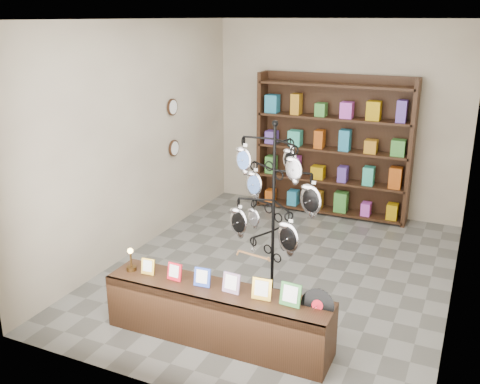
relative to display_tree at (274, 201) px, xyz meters
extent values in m
plane|color=slate|center=(-0.17, 0.71, -1.18)|extent=(5.00, 5.00, 0.00)
plane|color=#C1B79B|center=(-0.17, 3.21, 0.32)|extent=(4.00, 0.00, 4.00)
plane|color=#C1B79B|center=(-0.17, -1.79, 0.32)|extent=(4.00, 0.00, 4.00)
plane|color=#C1B79B|center=(-2.17, 0.71, 0.32)|extent=(0.00, 5.00, 5.00)
plane|color=#C1B79B|center=(1.83, 0.71, 0.32)|extent=(0.00, 5.00, 5.00)
plane|color=white|center=(-0.17, 0.71, 1.82)|extent=(5.00, 5.00, 0.00)
cylinder|color=black|center=(0.00, 0.00, -1.16)|extent=(0.51, 0.51, 0.03)
cylinder|color=black|center=(0.00, 0.00, -0.18)|extent=(0.04, 0.04, 1.98)
sphere|color=black|center=(0.00, 0.00, 0.83)|extent=(0.07, 0.07, 0.07)
ellipsoid|color=silver|center=(0.05, 0.20, -0.55)|extent=(0.11, 0.06, 0.21)
cube|color=#C08050|center=(-0.12, -0.26, -0.54)|extent=(0.37, 0.08, 0.04)
cube|color=black|center=(-0.20, -0.95, -0.90)|extent=(2.26, 0.48, 0.55)
cube|color=gold|center=(-0.97, -0.96, -0.54)|extent=(0.14, 0.05, 0.16)
cube|color=red|center=(-0.66, -0.95, -0.53)|extent=(0.15, 0.06, 0.17)
cube|color=#263FA5|center=(-0.35, -0.95, -0.53)|extent=(0.16, 0.06, 0.18)
cube|color=#E54C33|center=(-0.05, -0.95, -0.52)|extent=(0.18, 0.06, 0.19)
cube|color=gold|center=(0.26, -0.95, -0.52)|extent=(0.19, 0.06, 0.20)
cube|color=#337233|center=(0.54, -0.95, -0.51)|extent=(0.20, 0.06, 0.21)
cylinder|color=black|center=(0.78, -0.89, -0.59)|extent=(0.31, 0.07, 0.30)
cylinder|color=red|center=(0.78, -0.90, -0.59)|extent=(0.10, 0.03, 0.10)
cylinder|color=#473014|center=(-1.18, -0.96, -0.60)|extent=(0.10, 0.10, 0.04)
cylinder|color=#473014|center=(-1.18, -0.96, -0.51)|extent=(0.02, 0.02, 0.14)
sphere|color=#FFBF59|center=(-1.18, -0.96, -0.41)|extent=(0.06, 0.06, 0.06)
cube|color=black|center=(-0.17, 3.15, -0.08)|extent=(2.40, 0.04, 2.20)
cube|color=black|center=(-1.35, 2.99, -0.08)|extent=(0.06, 0.36, 2.20)
cube|color=black|center=(1.01, 2.99, -0.08)|extent=(0.06, 0.36, 2.20)
cube|color=black|center=(-0.17, 2.99, -1.13)|extent=(2.36, 0.36, 0.04)
cube|color=black|center=(-0.17, 2.99, -0.63)|extent=(2.36, 0.36, 0.03)
cube|color=black|center=(-0.17, 2.99, -0.13)|extent=(2.36, 0.36, 0.04)
cube|color=black|center=(-0.17, 2.99, 0.37)|extent=(2.36, 0.36, 0.04)
cube|color=black|center=(-0.17, 2.99, 0.87)|extent=(2.36, 0.36, 0.04)
cylinder|color=black|center=(-2.14, 1.51, 0.62)|extent=(0.03, 0.24, 0.24)
cylinder|color=black|center=(-2.14, 1.51, 0.02)|extent=(0.03, 0.24, 0.24)
camera|label=1|loc=(1.89, -5.00, 1.86)|focal=40.00mm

